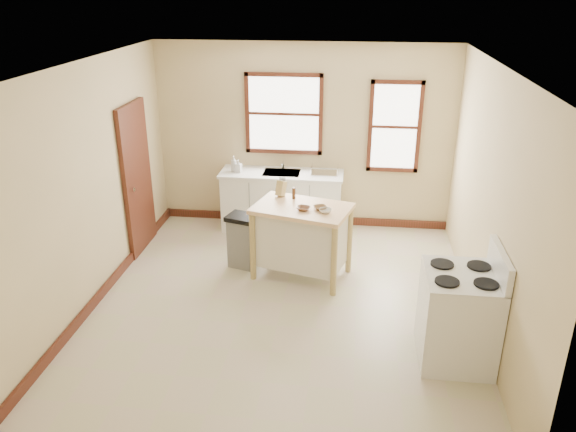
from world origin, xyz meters
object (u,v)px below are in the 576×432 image
object	(u,v)px
pepper_grinder	(294,193)
gas_stove	(459,305)
kitchen_island	(302,242)
knife_block	(281,189)
bowl_b	(320,208)
trash_bin	(243,241)
bowl_c	(325,211)
bowl_a	(303,208)
soap_bottle_b	(238,166)
soap_bottle_a	(234,164)
dish_rack	(325,170)

from	to	relation	value
pepper_grinder	gas_stove	world-z (taller)	gas_stove
kitchen_island	knife_block	distance (m)	0.75
kitchen_island	bowl_b	size ratio (longest dim) A/B	7.34
kitchen_island	trash_bin	bearing A→B (deg)	-176.92
bowl_b	bowl_c	size ratio (longest dim) A/B	1.05
kitchen_island	bowl_a	size ratio (longest dim) A/B	7.14
bowl_c	trash_bin	xyz separation A→B (m)	(-1.12, 0.33, -0.63)
trash_bin	knife_block	bearing A→B (deg)	34.68
kitchen_island	soap_bottle_b	bearing A→B (deg)	143.21
soap_bottle_b	gas_stove	xyz separation A→B (m)	(2.83, -2.97, -0.40)
kitchen_island	trash_bin	size ratio (longest dim) A/B	1.61
pepper_grinder	soap_bottle_a	bearing A→B (deg)	131.77
bowl_b	soap_bottle_b	bearing A→B (deg)	132.23
kitchen_island	dish_rack	bearing A→B (deg)	97.81
dish_rack	bowl_a	world-z (taller)	dish_rack
soap_bottle_b	dish_rack	world-z (taller)	soap_bottle_b
kitchen_island	pepper_grinder	world-z (taller)	pepper_grinder
knife_block	pepper_grinder	size ratio (longest dim) A/B	1.33
soap_bottle_b	trash_bin	world-z (taller)	soap_bottle_b
knife_block	gas_stove	size ratio (longest dim) A/B	0.16
bowl_c	trash_bin	world-z (taller)	bowl_c
soap_bottle_a	trash_bin	size ratio (longest dim) A/B	0.33
soap_bottle_a	pepper_grinder	bearing A→B (deg)	-57.36
soap_bottle_b	bowl_a	distance (m)	1.89
dish_rack	bowl_c	xyz separation A→B (m)	(0.11, -1.66, 0.03)
knife_block	dish_rack	bearing A→B (deg)	95.54
pepper_grinder	soap_bottle_b	bearing A→B (deg)	130.24
dish_rack	trash_bin	size ratio (longest dim) A/B	0.55
bowl_b	kitchen_island	bearing A→B (deg)	165.49
pepper_grinder	bowl_b	size ratio (longest dim) A/B	0.93
soap_bottle_a	bowl_a	distance (m)	1.96
soap_bottle_b	bowl_c	bearing A→B (deg)	-37.94
knife_block	pepper_grinder	distance (m)	0.19
knife_block	gas_stove	bearing A→B (deg)	-13.83
soap_bottle_b	kitchen_island	xyz separation A→B (m)	(1.10, -1.41, -0.53)
soap_bottle_a	bowl_c	size ratio (longest dim) A/B	1.57
dish_rack	knife_block	size ratio (longest dim) A/B	2.04
soap_bottle_b	bowl_a	bearing A→B (deg)	-43.09
dish_rack	gas_stove	size ratio (longest dim) A/B	0.33
knife_block	gas_stove	xyz separation A→B (m)	(2.04, -1.90, -0.45)
trash_bin	gas_stove	size ratio (longest dim) A/B	0.60
soap_bottle_b	gas_stove	size ratio (longest dim) A/B	0.16
kitchen_island	bowl_b	bearing A→B (deg)	0.67
trash_bin	gas_stove	bearing A→B (deg)	-18.02
pepper_grinder	bowl_b	bearing A→B (deg)	-41.67
soap_bottle_b	kitchen_island	bearing A→B (deg)	-41.73
knife_block	bowl_c	bearing A→B (deg)	-10.19
gas_stove	kitchen_island	bearing A→B (deg)	138.00
bowl_a	kitchen_island	bearing A→B (deg)	104.43
knife_block	bowl_a	bearing A→B (deg)	-23.95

